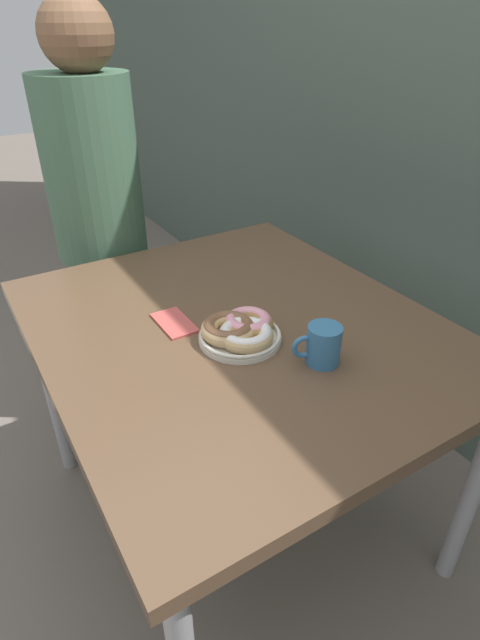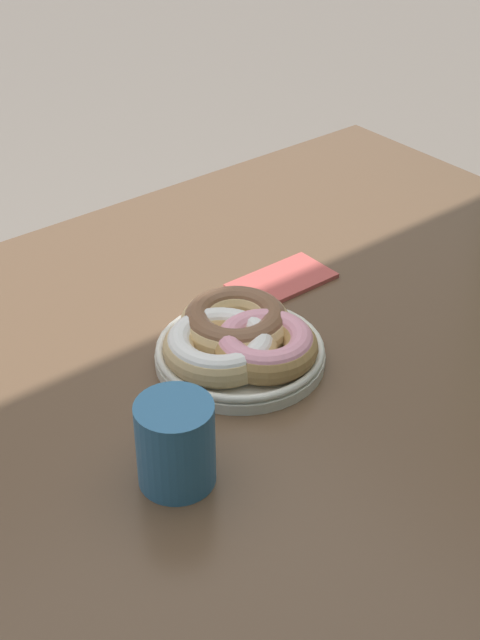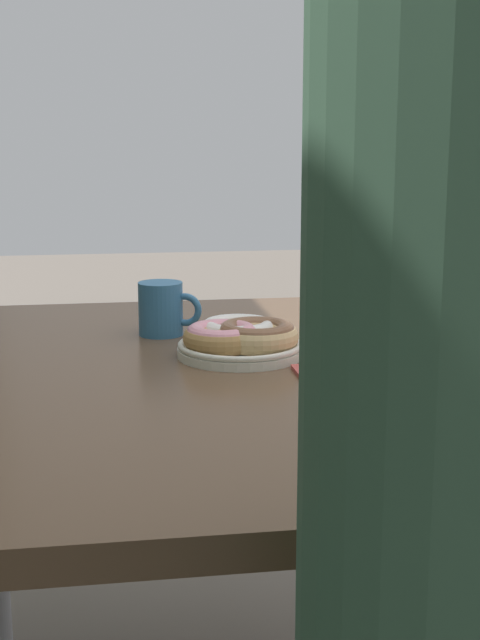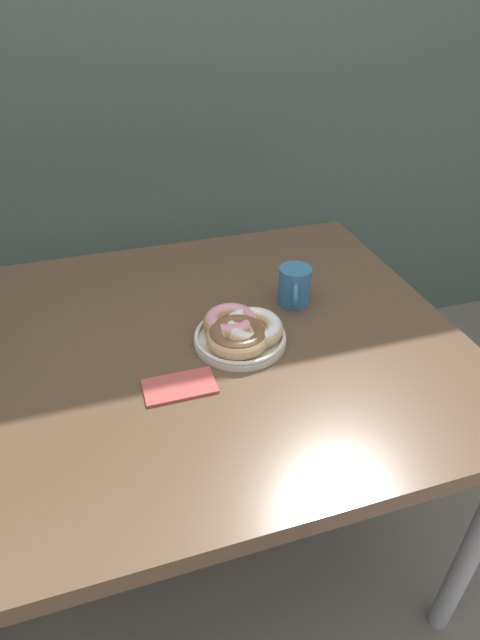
# 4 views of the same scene
# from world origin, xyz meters

# --- Properties ---
(dining_table) EXTENTS (1.14, 0.98, 0.76)m
(dining_table) POSITION_xyz_m (0.00, 0.23, 0.69)
(dining_table) COLOR brown
(dining_table) RESTS_ON ground_plane
(donut_plate) EXTENTS (0.23, 0.23, 0.06)m
(donut_plate) POSITION_xyz_m (0.08, 0.19, 0.79)
(donut_plate) COLOR silver
(donut_plate) RESTS_ON dining_table
(coffee_mug) EXTENTS (0.08, 0.11, 0.10)m
(coffee_mug) POSITION_xyz_m (0.25, 0.31, 0.81)
(coffee_mug) COLOR teal
(coffee_mug) RESTS_ON dining_table
(napkin) EXTENTS (0.14, 0.08, 0.01)m
(napkin) POSITION_xyz_m (-0.08, 0.09, 0.76)
(napkin) COLOR #BC4C47
(napkin) RESTS_ON dining_table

